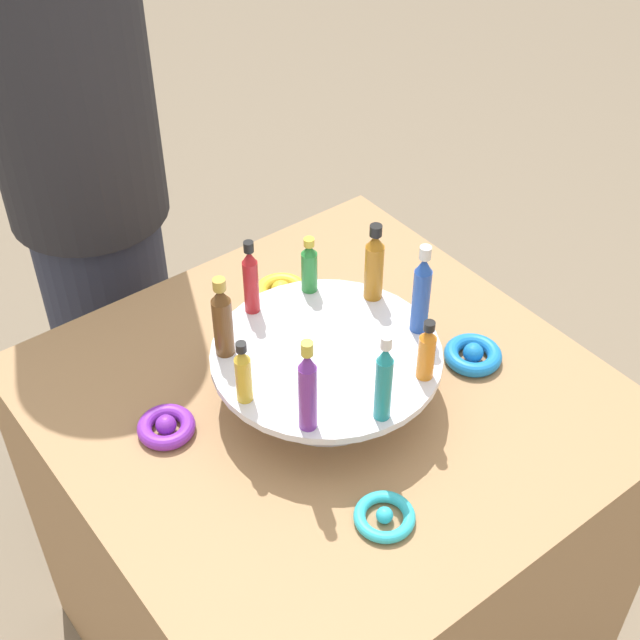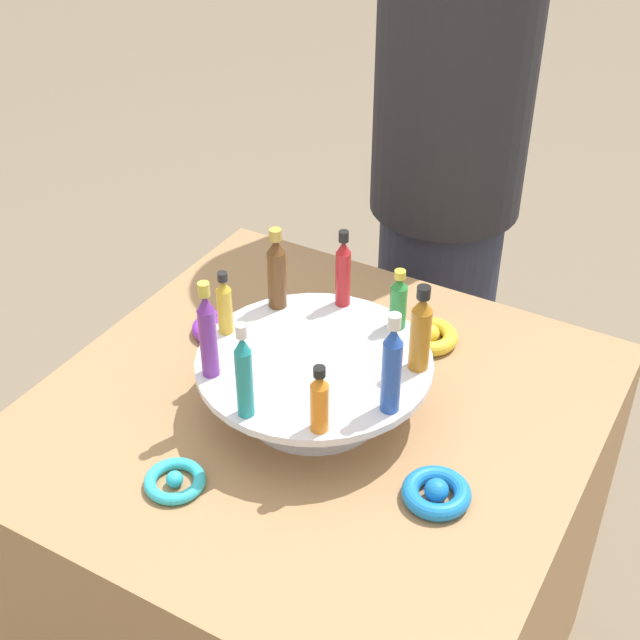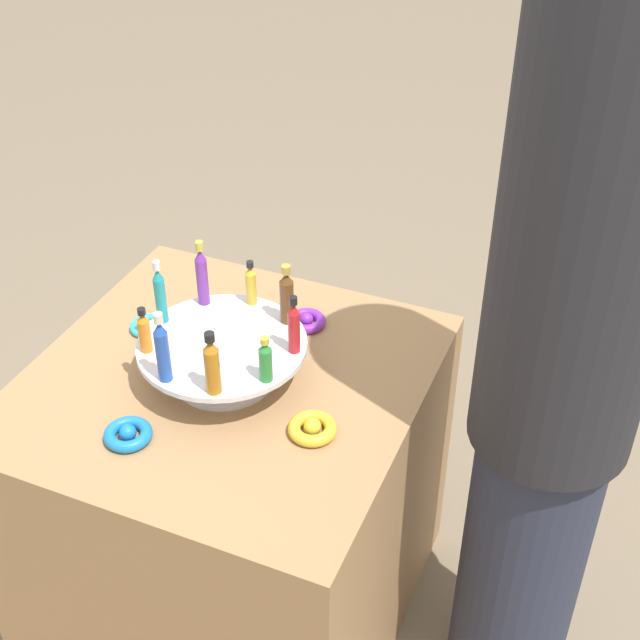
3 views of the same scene
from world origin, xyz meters
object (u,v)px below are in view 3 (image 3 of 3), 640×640
at_px(bottle_purple, 202,275).
at_px(bottle_red, 294,327).
at_px(bottle_orange, 144,331).
at_px(bottle_brown, 287,296).
at_px(ribbon_bow_purple, 306,321).
at_px(bottle_gold, 251,284).
at_px(ribbon_bow_gold, 312,428).
at_px(display_stand, 223,355).
at_px(bottle_blue, 162,350).
at_px(ribbon_bow_teal, 149,326).
at_px(ribbon_bow_blue, 128,434).
at_px(person_figure, 560,371).
at_px(bottle_amber, 212,365).
at_px(bottle_teal, 160,294).
at_px(bottle_green, 266,361).

distance_m(bottle_purple, bottle_red, 0.26).
distance_m(bottle_orange, bottle_brown, 0.30).
relative_size(bottle_red, bottle_brown, 0.95).
bearing_deg(ribbon_bow_purple, bottle_red, -162.68).
xyz_separation_m(bottle_gold, ribbon_bow_gold, (-0.23, -0.24, -0.13)).
bearing_deg(bottle_orange, display_stand, -57.44).
relative_size(bottle_gold, bottle_brown, 0.76).
bearing_deg(bottle_orange, ribbon_bow_gold, -90.39).
xyz_separation_m(display_stand, bottle_purple, (0.11, 0.10, 0.10)).
bearing_deg(ribbon_bow_purple, bottle_brown, -176.08).
xyz_separation_m(bottle_blue, ribbon_bow_gold, (0.06, -0.28, -0.15)).
relative_size(ribbon_bow_teal, ribbon_bow_gold, 0.88).
bearing_deg(ribbon_bow_purple, ribbon_bow_blue, 160.52).
xyz_separation_m(display_stand, bottle_blue, (-0.14, 0.04, 0.10)).
relative_size(bottle_brown, ribbon_bow_teal, 1.62).
xyz_separation_m(bottle_brown, ribbon_bow_blue, (-0.35, 0.17, -0.14)).
distance_m(bottle_gold, person_figure, 0.67).
distance_m(bottle_orange, ribbon_bow_purple, 0.40).
xyz_separation_m(display_stand, bottle_brown, (0.12, -0.09, 0.09)).
relative_size(bottle_amber, ribbon_bow_teal, 1.62).
xyz_separation_m(bottle_orange, ribbon_bow_gold, (-0.00, -0.36, -0.12)).
bearing_deg(ribbon_bow_teal, ribbon_bow_purple, -64.48).
bearing_deg(bottle_gold, bottle_brown, -107.44).
bearing_deg(bottle_red, bottle_teal, 92.56).
height_order(bottle_purple, bottle_amber, bottle_purple).
bearing_deg(ribbon_bow_teal, bottle_green, -112.47).
relative_size(ribbon_bow_blue, person_figure, 0.05).
xyz_separation_m(bottle_teal, bottle_green, (-0.09, -0.28, -0.02)).
relative_size(bottle_blue, bottle_green, 1.55).
relative_size(bottle_gold, bottle_teal, 0.72).
height_order(display_stand, ribbon_bow_purple, display_stand).
distance_m(bottle_green, bottle_red, 0.10).
bearing_deg(bottle_teal, ribbon_bow_teal, 53.59).
distance_m(bottle_amber, ribbon_bow_teal, 0.39).
bearing_deg(ribbon_bow_blue, bottle_purple, 3.02).
xyz_separation_m(bottle_amber, bottle_green, (0.07, -0.08, -0.02)).
distance_m(bottle_green, bottle_brown, 0.19).
relative_size(bottle_red, person_figure, 0.07).
relative_size(display_stand, bottle_orange, 3.42).
distance_m(bottle_gold, bottle_amber, 0.30).
bearing_deg(bottle_green, person_figure, -75.03).
relative_size(bottle_red, ribbon_bow_gold, 1.36).
distance_m(bottle_teal, ribbon_bow_gold, 0.42).
relative_size(bottle_red, ribbon_bow_purple, 1.50).
height_order(display_stand, ribbon_bow_blue, display_stand).
height_order(bottle_purple, person_figure, person_figure).
bearing_deg(ribbon_bow_blue, ribbon_bow_teal, 25.52).
xyz_separation_m(bottle_gold, bottle_purple, (-0.04, 0.09, 0.02)).
relative_size(bottle_purple, bottle_red, 1.17).
bearing_deg(ribbon_bow_purple, person_figure, -106.08).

